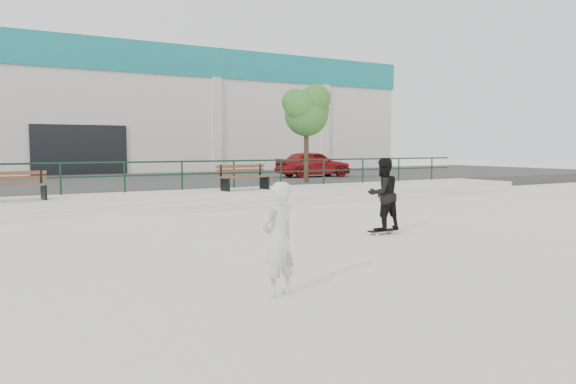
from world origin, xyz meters
TOP-DOWN VIEW (x-y plane):
  - ground at (0.00, 0.00)m, footprint 120.00×120.00m
  - ledge at (0.00, 9.50)m, footprint 30.00×3.00m
  - parking_strip at (0.00, 18.00)m, footprint 60.00×14.00m
  - railing at (-0.00, 10.80)m, footprint 28.00×0.06m
  - commercial_building at (-0.00, 31.99)m, footprint 44.20×16.33m
  - bench_left at (-4.44, 9.38)m, footprint 1.88×0.73m
  - bench_right at (2.88, 9.70)m, footprint 2.01×0.78m
  - tree at (7.04, 12.15)m, footprint 2.32×2.06m
  - red_car at (9.70, 15.71)m, footprint 3.93×1.76m
  - skateboard at (2.64, 1.97)m, footprint 0.79×0.25m
  - standing_skater at (2.64, 1.97)m, footprint 0.83×0.65m
  - seated_skater at (-2.11, -1.49)m, footprint 0.65×0.53m

SIDE VIEW (x-z plane):
  - ground at x=0.00m, z-range 0.00..0.00m
  - skateboard at x=2.64m, z-range 0.03..0.12m
  - ledge at x=0.00m, z-range 0.00..0.50m
  - parking_strip at x=0.00m, z-range 0.00..0.50m
  - seated_skater at x=-2.11m, z-range 0.00..1.55m
  - bench_left at x=-4.44m, z-range 0.50..1.34m
  - standing_skater at x=2.64m, z-range 0.09..1.76m
  - bench_right at x=2.88m, z-range 0.50..1.40m
  - red_car at x=9.70m, z-range 0.50..1.81m
  - railing at x=0.00m, z-range 0.73..1.76m
  - tree at x=7.04m, z-range 1.53..5.65m
  - commercial_building at x=0.00m, z-range 0.58..8.58m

